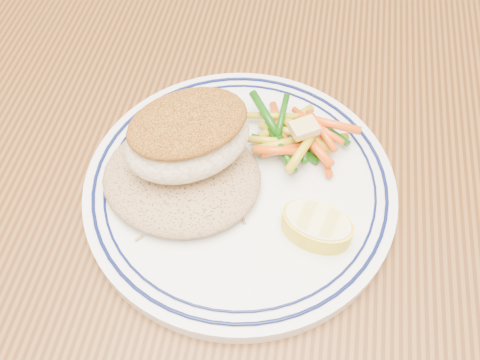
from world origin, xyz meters
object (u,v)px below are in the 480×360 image
Objects in this scene: rice_pilaf at (182,175)px; plate at (240,187)px; fish_fillet at (188,136)px; dining_table at (232,276)px; lemon_wedge at (317,225)px; vegetable_pile at (296,135)px.

plate is at bearing 10.34° from rice_pilaf.
rice_pilaf is 1.04× the size of fish_fillet.
dining_table is 0.17m from fish_fillet.
plate is 4.12× the size of lemon_wedge.
rice_pilaf reaches higher than dining_table.
lemon_wedge is (0.07, -0.00, 0.12)m from dining_table.
lemon_wedge reaches higher than plate.
vegetable_pile is at bearing 33.27° from rice_pilaf.
plate is 0.05m from rice_pilaf.
fish_fillet reaches higher than lemon_wedge.
lemon_wedge is (0.12, -0.03, -0.00)m from rice_pilaf.
fish_fillet is at bearing 74.22° from rice_pilaf.
rice_pilaf is 2.07× the size of lemon_wedge.
fish_fillet is (-0.04, 0.05, 0.16)m from dining_table.
vegetable_pile is (0.09, 0.06, 0.00)m from rice_pilaf.
dining_table is 0.16m from vegetable_pile.
vegetable_pile reaches higher than rice_pilaf.
lemon_wedge reaches higher than dining_table.
plate is (0.00, 0.04, 0.11)m from dining_table.
dining_table is 10.98× the size of rice_pilaf.
rice_pilaf is at bearing -105.78° from fish_fillet.
rice_pilaf is (-0.05, 0.03, 0.12)m from dining_table.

